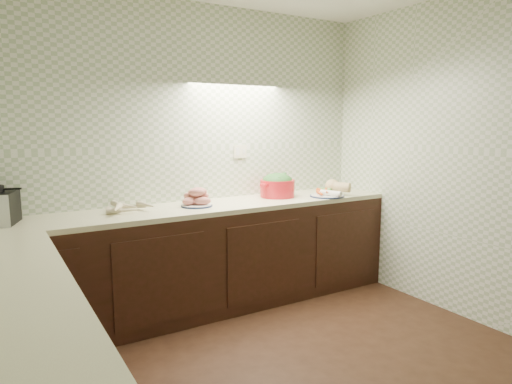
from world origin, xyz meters
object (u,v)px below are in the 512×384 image
veg_plate (330,190)px  onion_bowl (193,199)px  dutch_oven (277,185)px  sweet_potato_plate (197,199)px  parsnip_pile (129,207)px

veg_plate → onion_bowl: bearing=169.9°
onion_bowl → veg_plate: bearing=-10.1°
dutch_oven → veg_plate: bearing=-34.0°
sweet_potato_plate → dutch_oven: size_ratio=0.67×
dutch_oven → veg_plate: (0.48, -0.18, -0.06)m
sweet_potato_plate → onion_bowl: bearing=82.7°
parsnip_pile → onion_bowl: (0.56, 0.05, 0.01)m
sweet_potato_plate → onion_bowl: 0.12m
onion_bowl → veg_plate: veg_plate is taller
parsnip_pile → veg_plate: 1.87m
sweet_potato_plate → veg_plate: size_ratio=0.65×
dutch_oven → parsnip_pile: bearing=166.6°
parsnip_pile → dutch_oven: size_ratio=1.02×
parsnip_pile → veg_plate: (1.87, -0.18, 0.02)m
parsnip_pile → dutch_oven: 1.39m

